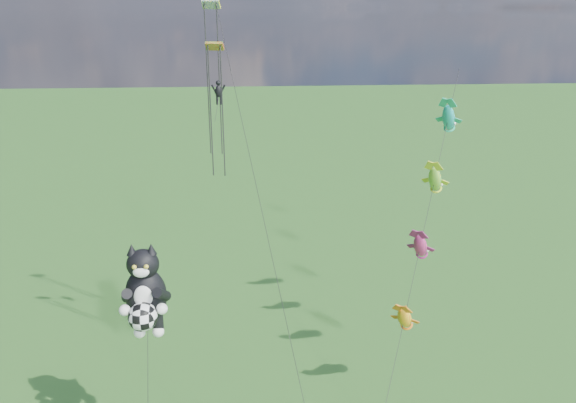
{
  "coord_description": "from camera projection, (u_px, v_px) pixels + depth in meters",
  "views": [
    {
      "loc": [
        5.03,
        -23.1,
        22.7
      ],
      "look_at": [
        7.54,
        10.04,
        11.19
      ],
      "focal_mm": 35.0,
      "sensor_mm": 36.0,
      "label": 1
    }
  ],
  "objects": [
    {
      "name": "cat_kite_rig",
      "position": [
        145.0,
        293.0,
        28.18
      ],
      "size": [
        2.38,
        4.05,
        11.74
      ],
      "rotation": [
        0.0,
        0.0,
        -0.04
      ],
      "color": "brown",
      "rests_on": "ground"
    },
    {
      "name": "fish_windsock_rig",
      "position": [
        428.0,
        213.0,
        35.17
      ],
      "size": [
        8.04,
        13.91,
        18.77
      ],
      "rotation": [
        0.0,
        0.0,
        -0.2
      ],
      "color": "brown",
      "rests_on": "ground"
    },
    {
      "name": "parafoil_rig",
      "position": [
        220.0,
        91.0,
        32.36
      ],
      "size": [
        6.13,
        16.71,
        24.5
      ],
      "rotation": [
        0.0,
        0.0,
        0.41
      ],
      "color": "brown",
      "rests_on": "ground"
    }
  ]
}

